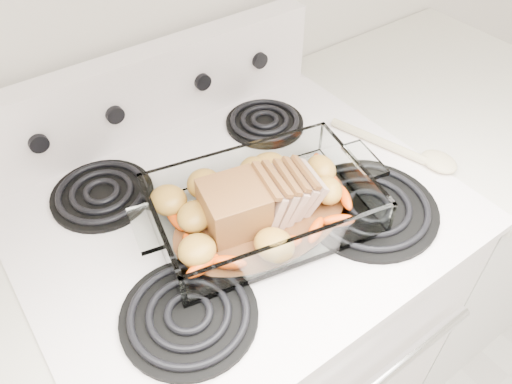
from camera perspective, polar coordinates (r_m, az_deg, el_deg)
electric_range at (r=1.29m, az=-1.92°, el=-15.36°), size 0.78×0.70×1.12m
counter_right at (r=1.61m, az=17.98°, el=-2.81°), size 0.58×0.68×0.93m
baking_dish at (r=0.87m, az=0.77°, el=-2.08°), size 0.37×0.24×0.07m
pork_roast at (r=0.85m, az=-0.33°, el=-1.37°), size 0.21×0.10×0.08m
roast_vegetables at (r=0.89m, az=-0.94°, el=-0.27°), size 0.38×0.21×0.05m
wooden_spoon at (r=1.07m, az=17.39°, el=4.36°), size 0.12×0.26×0.02m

